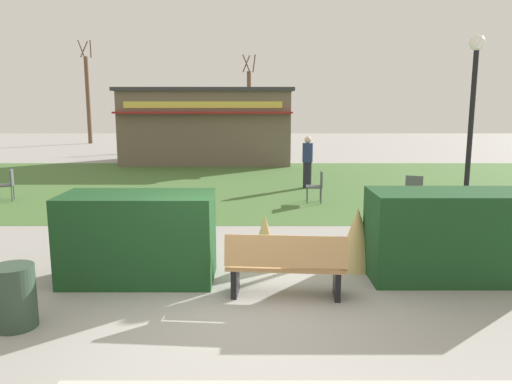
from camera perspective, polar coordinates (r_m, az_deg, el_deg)
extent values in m
plane|color=#999691|center=(6.90, -2.40, -13.27)|extent=(80.00, 80.00, 0.00)
cube|color=#446B33|center=(17.16, -0.95, 0.95)|extent=(36.00, 12.00, 0.01)
cube|color=tan|center=(7.19, 3.42, -8.44)|extent=(1.73, 0.61, 0.06)
cube|color=tan|center=(6.90, 3.41, -6.82)|extent=(1.70, 0.26, 0.44)
cube|color=black|center=(7.32, -2.41, -9.97)|extent=(0.11, 0.44, 0.45)
cube|color=black|center=(7.29, 9.24, -10.17)|extent=(0.11, 0.44, 0.45)
cube|color=tan|center=(7.22, -3.07, -7.38)|extent=(0.09, 0.44, 0.06)
cube|color=tan|center=(7.19, 9.96, -7.58)|extent=(0.09, 0.44, 0.06)
cube|color=#19421E|center=(7.96, -13.35, -5.08)|extent=(2.32, 1.10, 1.37)
cube|color=#19421E|center=(8.38, 21.23, -4.65)|extent=(2.47, 1.10, 1.40)
cone|color=tan|center=(8.35, 0.99, -5.69)|extent=(0.54, 0.54, 0.93)
cone|color=tan|center=(8.51, 11.51, -5.18)|extent=(0.68, 0.68, 1.04)
cone|color=tan|center=(9.12, -8.93, -4.02)|extent=(0.62, 0.62, 1.06)
cylinder|color=black|center=(13.09, 22.76, -2.30)|extent=(0.22, 0.22, 0.20)
cylinder|color=black|center=(12.84, 23.33, 5.89)|extent=(0.12, 0.12, 3.95)
sphere|color=white|center=(12.90, 24.02, 15.38)|extent=(0.36, 0.36, 0.36)
cylinder|color=#2D4233|center=(6.92, -26.04, -10.76)|extent=(0.52, 0.52, 0.79)
cube|color=#6B5B4C|center=(23.73, -5.57, 7.42)|extent=(7.56, 4.05, 3.27)
cube|color=#333338|center=(23.72, -5.64, 11.56)|extent=(7.86, 4.35, 0.16)
cube|color=maroon|center=(21.52, -6.17, 9.05)|extent=(7.66, 0.36, 0.08)
cube|color=#D8CC4C|center=(21.67, -6.14, 9.92)|extent=(6.81, 0.04, 0.28)
cube|color=#4C5156|center=(13.80, 17.71, 0.10)|extent=(0.58, 0.58, 0.04)
cube|color=#4C5156|center=(13.57, 17.67, 0.88)|extent=(0.42, 0.21, 0.44)
cylinder|color=#4C5156|center=(14.01, 18.51, -0.74)|extent=(0.03, 0.03, 0.45)
cylinder|color=#4C5156|center=(14.04, 16.97, -0.63)|extent=(0.03, 0.03, 0.45)
cylinder|color=#4C5156|center=(13.64, 18.37, -1.02)|extent=(0.03, 0.03, 0.45)
cylinder|color=#4C5156|center=(13.67, 16.79, -0.91)|extent=(0.03, 0.03, 0.45)
cube|color=#4C5156|center=(15.79, -26.91, 0.69)|extent=(0.56, 0.56, 0.04)
cube|color=#4C5156|center=(15.73, -26.26, 1.52)|extent=(0.18, 0.43, 0.44)
cylinder|color=#4C5156|center=(15.98, -26.08, 0.04)|extent=(0.03, 0.03, 0.45)
cylinder|color=#4C5156|center=(15.61, -26.26, -0.19)|extent=(0.03, 0.03, 0.45)
cube|color=#4C5156|center=(13.94, 6.66, 0.60)|extent=(0.47, 0.47, 0.04)
cube|color=#4C5156|center=(13.91, 7.50, 1.49)|extent=(0.07, 0.44, 0.44)
cylinder|color=#4C5156|center=(14.15, 5.83, -0.16)|extent=(0.03, 0.03, 0.45)
cylinder|color=#4C5156|center=(13.78, 5.89, -0.44)|extent=(0.03, 0.03, 0.45)
cylinder|color=#4C5156|center=(14.17, 7.37, -0.18)|extent=(0.03, 0.03, 0.45)
cylinder|color=#4C5156|center=(13.80, 7.46, -0.46)|extent=(0.03, 0.03, 0.45)
cylinder|color=#23232D|center=(16.39, 5.88, 1.96)|extent=(0.28, 0.28, 0.85)
cylinder|color=navy|center=(16.31, 5.93, 4.52)|extent=(0.34, 0.34, 0.62)
sphere|color=beige|center=(16.27, 5.95, 5.99)|extent=(0.22, 0.22, 0.22)
cube|color=#2D6638|center=(30.68, -8.15, 5.93)|extent=(4.30, 2.04, 0.60)
cube|color=black|center=(30.67, -8.45, 6.73)|extent=(2.40, 1.72, 0.44)
cylinder|color=black|center=(31.54, -5.63, 5.68)|extent=(0.65, 0.26, 0.64)
cylinder|color=black|center=(29.70, -5.77, 5.40)|extent=(0.65, 0.26, 0.64)
cylinder|color=black|center=(31.75, -10.36, 5.59)|extent=(0.65, 0.26, 0.64)
cylinder|color=black|center=(29.93, -10.78, 5.31)|extent=(0.65, 0.26, 0.64)
cylinder|color=brown|center=(33.43, -0.83, 9.56)|extent=(0.28, 0.28, 4.82)
cylinder|color=brown|center=(33.63, -0.25, 14.53)|extent=(0.25, 0.58, 1.12)
cylinder|color=brown|center=(33.83, -1.14, 14.51)|extent=(0.54, 0.36, 1.12)
cylinder|color=brown|center=(33.23, -1.15, 14.59)|extent=(0.54, 0.35, 1.12)
cylinder|color=brown|center=(36.54, -18.73, 9.91)|extent=(0.28, 0.28, 5.88)
cylinder|color=brown|center=(36.71, -18.48, 15.31)|extent=(0.25, 0.58, 1.12)
cylinder|color=brown|center=(37.06, -19.16, 15.22)|extent=(0.54, 0.36, 1.12)
cylinder|color=brown|center=(36.49, -19.47, 15.29)|extent=(0.54, 0.35, 1.12)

